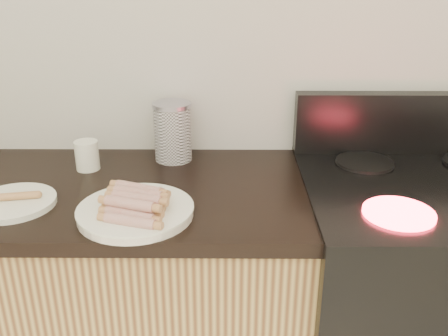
{
  "coord_description": "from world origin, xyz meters",
  "views": [
    {
      "loc": [
        0.18,
        0.39,
        1.51
      ],
      "look_at": [
        0.17,
        1.62,
        0.99
      ],
      "focal_mm": 40.0,
      "sensor_mm": 36.0,
      "label": 1
    }
  ],
  "objects_px": {
    "stove": "(416,316)",
    "mug": "(87,155)",
    "side_plate": "(13,203)",
    "canister": "(173,132)",
    "main_plate": "(136,213)"
  },
  "relations": [
    {
      "from": "main_plate",
      "to": "mug",
      "type": "height_order",
      "value": "mug"
    },
    {
      "from": "stove",
      "to": "main_plate",
      "type": "xyz_separation_m",
      "value": [
        -0.84,
        -0.16,
        0.45
      ]
    },
    {
      "from": "main_plate",
      "to": "side_plate",
      "type": "xyz_separation_m",
      "value": [
        -0.34,
        0.06,
        -0.0
      ]
    },
    {
      "from": "stove",
      "to": "canister",
      "type": "xyz_separation_m",
      "value": [
        -0.78,
        0.23,
        0.54
      ]
    },
    {
      "from": "side_plate",
      "to": "mug",
      "type": "distance_m",
      "value": 0.29
    },
    {
      "from": "canister",
      "to": "mug",
      "type": "relative_size",
      "value": 2.09
    },
    {
      "from": "main_plate",
      "to": "side_plate",
      "type": "distance_m",
      "value": 0.34
    },
    {
      "from": "stove",
      "to": "mug",
      "type": "relative_size",
      "value": 9.98
    },
    {
      "from": "canister",
      "to": "side_plate",
      "type": "bearing_deg",
      "value": -139.68
    },
    {
      "from": "stove",
      "to": "main_plate",
      "type": "relative_size",
      "value": 3.1
    },
    {
      "from": "stove",
      "to": "main_plate",
      "type": "bearing_deg",
      "value": -169.13
    },
    {
      "from": "canister",
      "to": "mug",
      "type": "xyz_separation_m",
      "value": [
        -0.26,
        -0.08,
        -0.05
      ]
    },
    {
      "from": "side_plate",
      "to": "canister",
      "type": "xyz_separation_m",
      "value": [
        0.4,
        0.34,
        0.09
      ]
    },
    {
      "from": "stove",
      "to": "side_plate",
      "type": "distance_m",
      "value": 1.26
    },
    {
      "from": "stove",
      "to": "mug",
      "type": "bearing_deg",
      "value": 171.83
    }
  ]
}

